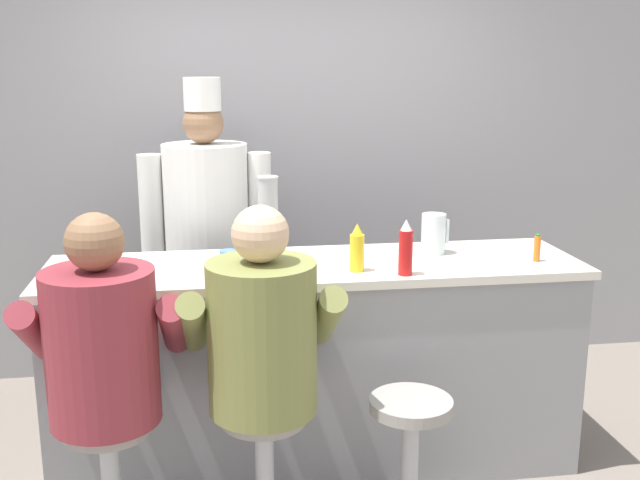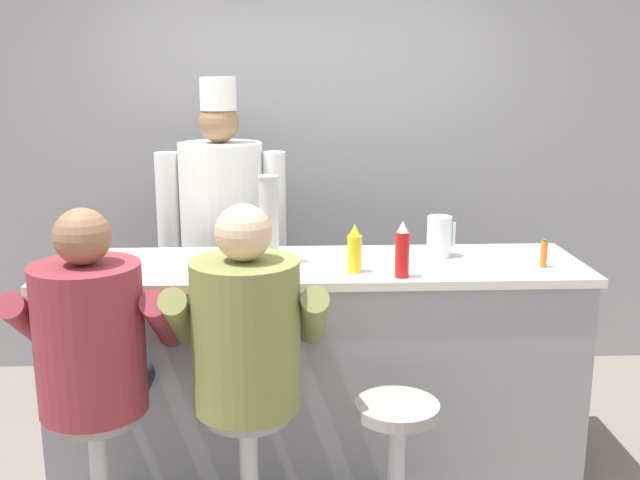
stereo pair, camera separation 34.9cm
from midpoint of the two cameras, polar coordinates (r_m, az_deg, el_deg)
The scene contains 14 objects.
wall_back at distance 4.78m, azimuth -4.70°, elevation 5.97°, with size 10.00×0.06×2.70m.
diner_counter at distance 3.72m, azimuth -3.04°, elevation -9.48°, with size 2.54×0.68×1.03m.
ketchup_bottle_red at distance 3.33m, azimuth 3.58°, elevation -0.72°, with size 0.06×0.06×0.25m.
mustard_bottle_yellow at distance 3.39m, azimuth -0.10°, elevation -0.73°, with size 0.07×0.07×0.22m.
hot_sauce_bottle_orange at distance 3.67m, azimuth 13.63°, elevation -0.65°, with size 0.03×0.03×0.13m.
water_pitcher_clear at distance 3.72m, azimuth 6.01°, elevation 0.45°, with size 0.14×0.12×0.20m.
breakfast_plate at distance 3.35m, azimuth -8.58°, elevation -2.63°, with size 0.25×0.25×0.05m.
cereal_bowl at distance 3.35m, azimuth -18.46°, elevation -2.98°, with size 0.13×0.13×0.05m.
coffee_mug_blue at distance 3.54m, azimuth -9.72°, elevation -1.40°, with size 0.12×0.08×0.08m.
cup_stack_steel at distance 3.50m, azimuth -6.82°, elevation 1.44°, with size 0.10×0.10×0.42m.
diner_seated_maroon at distance 3.06m, azimuth -19.35°, elevation -8.26°, with size 0.64×0.63×1.43m.
diner_seated_olive at distance 3.00m, azimuth -7.83°, elevation -7.94°, with size 0.65×0.64×1.44m.
empty_stool_round at distance 3.23m, azimuth 3.69°, elevation -15.31°, with size 0.35×0.35×0.61m.
cook_in_whites_near at distance 4.30m, azimuth -10.92°, elevation 0.70°, with size 0.74×0.47×1.88m.
Camera 1 is at (-0.49, -3.06, 1.95)m, focal length 42.00 mm.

